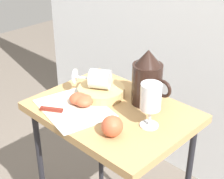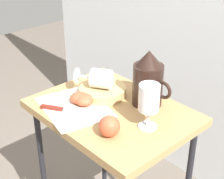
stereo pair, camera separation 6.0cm
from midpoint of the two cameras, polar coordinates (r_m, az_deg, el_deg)
table at (r=1.31m, az=1.32°, el=-6.13°), size 0.58×0.43×0.72m
linen_napkin at (r=1.28m, az=-4.91°, el=-2.92°), size 0.31×0.27×0.00m
basket_tray at (r=1.35m, az=-0.29°, el=-0.29°), size 0.18×0.18×0.03m
pitcher at (r=1.27m, az=7.28°, el=1.03°), size 0.16×0.11×0.21m
wine_glass_upright at (r=1.13m, az=7.61°, el=-1.77°), size 0.07×0.07×0.16m
wine_glass_tipped_near at (r=1.32m, az=-0.64°, el=1.80°), size 0.16×0.13×0.08m
apple_half_left at (r=1.28m, az=-3.20°, el=-1.72°), size 0.07×0.07×0.04m
apple_half_right at (r=1.30m, az=-4.05°, el=-1.37°), size 0.07×0.07×0.04m
apple_whole at (r=1.11m, az=1.10°, el=-6.08°), size 0.07×0.07×0.07m
knife at (r=1.26m, az=-6.97°, el=-3.30°), size 0.20×0.13×0.01m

